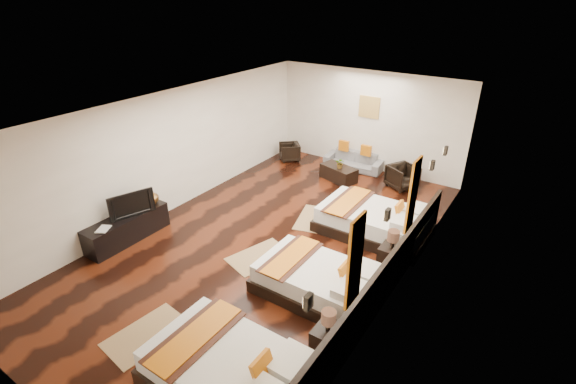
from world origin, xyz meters
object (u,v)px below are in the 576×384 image
Objects in this scene: nightstand_b at (391,255)px; bed_mid at (319,280)px; bed_near at (232,372)px; armchair_left at (290,152)px; coffee_table at (338,173)px; armchair_right at (402,177)px; table_plant at (340,163)px; tv_console at (127,228)px; sofa at (354,161)px; nightstand_a at (327,339)px; tv at (130,203)px; figurine at (150,196)px; bed_far at (375,221)px; book at (98,229)px.

bed_mid is at bearing -118.41° from nightstand_b.
bed_near is at bearing -89.95° from bed_mid.
coffee_table is at bearing 33.32° from armchair_left.
armchair_right is 1.70m from coffee_table.
armchair_right is 1.66m from table_plant.
tv_console is 1.07× the size of sofa.
coffee_table is at bearing 106.01° from bed_near.
tv is (-4.89, 0.48, 0.54)m from nightstand_a.
tv_console is at bearing -115.27° from sofa.
bed_mid is 4.22m from figurine.
bed_far is at bearing 29.96° from figurine.
book is 6.19m from coffee_table.
armchair_right is (3.54, 0.03, 0.04)m from armchair_left.
armchair_right is at bearing 47.45° from armchair_left.
table_plant is (-1.84, 1.94, 0.24)m from bed_far.
armchair_left is at bearing 86.66° from book.
tv_console reaches higher than sofa.
bed_mid is 2.12× the size of coffee_table.
bed_mid is 4.79m from coffee_table.
bed_mid is 6.19m from armchair_left.
bed_mid is 4.22m from tv.
nightstand_a is 2.46m from nightstand_b.
coffee_table is (2.29, 5.74, -0.36)m from book.
nightstand_b is at bearing -135.18° from armchair_right.
nightstand_b is 5.17m from figurine.
sofa is at bearing 71.15° from book.
nightstand_a reaches higher than armchair_right.
book is (0.00, -0.62, 0.29)m from tv_console.
figurine is 0.60× the size of armchair_left.
tv_console is 6.15× the size of book.
armchair_right is at bearing 57.96° from book.
figurine reaches higher than bed_mid.
nightstand_b is 5.75m from armchair_left.
armchair_right is at bearing 51.66° from figurine.
tv reaches higher than armchair_left.
tv is 0.55m from figurine.
sofa is 2.84× the size of armchair_left.
tv_console is at bearing 179.90° from tv.
figurine is at bearing 152.08° from bed_near.
sofa is (2.29, 6.70, -0.32)m from book.
figurine reaches higher than nightstand_a.
armchair_left is (-4.58, 5.93, -0.01)m from nightstand_a.
tv_console is at bearing -170.09° from bed_mid.
book is at bearing -164.71° from tv.
tv reaches higher than coffee_table.
armchair_left is at bearing 118.28° from bed_near.
sofa is (2.24, 5.94, -0.57)m from tv.
sofa is 5.81× the size of table_plant.
sofa is at bearing 123.85° from nightstand_b.
book is 0.50× the size of armchair_left.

